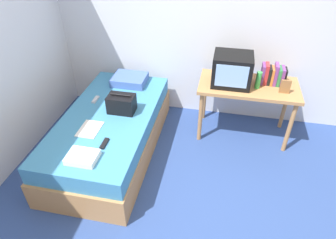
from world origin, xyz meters
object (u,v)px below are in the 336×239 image
pillow (130,79)px  folded_towel (82,157)px  handbag (121,104)px  picture_frame (285,87)px  bed (111,133)px  remote_dark (104,143)px  water_bottle (258,80)px  remote_silver (95,100)px  tv (232,70)px  book_row (273,75)px  desk (248,91)px  magazine (90,129)px

pillow → folded_towel: pillow is taller
handbag → picture_frame: bearing=14.0°
bed → remote_dark: (0.15, -0.49, 0.28)m
remote_dark → pillow: bearing=96.1°
water_bottle → remote_dark: bearing=-143.5°
handbag → remote_silver: 0.43m
handbag → remote_silver: bearing=158.7°
water_bottle → remote_dark: 1.84m
water_bottle → handbag: 1.57m
bed → handbag: size_ratio=6.67×
picture_frame → folded_towel: (-1.87, -1.27, -0.25)m
tv → book_row: 0.49m
picture_frame → pillow: size_ratio=0.37×
desk → book_row: size_ratio=4.17×
tv → bed: bearing=-154.1°
tv → picture_frame: (0.60, -0.10, -0.10)m
water_bottle → desk: bearing=142.7°
pillow → folded_towel: (0.02, -1.48, -0.02)m
magazine → bed: bearing=73.4°
handbag → magazine: size_ratio=1.03×
picture_frame → handbag: bearing=-166.0°
folded_towel → water_bottle: bearing=40.0°
tv → remote_silver: bearing=-166.1°
desk → book_row: bearing=16.7°
book_row → remote_silver: (-2.04, -0.49, -0.30)m
remote_dark → remote_silver: (-0.41, 0.74, 0.00)m
water_bottle → handbag: water_bottle is taller
folded_towel → book_row: bearing=40.0°
tv → remote_silver: 1.65m
water_bottle → magazine: size_ratio=0.69×
book_row → handbag: 1.78m
bed → book_row: 2.02m
desk → water_bottle: 0.22m
water_bottle → handbag: (-1.48, -0.49, -0.20)m
desk → book_row: 0.34m
water_bottle → pillow: water_bottle is taller
desk → book_row: book_row is taller
remote_silver → folded_towel: 1.02m
desk → tv: 0.35m
book_row → picture_frame: (0.12, -0.20, -0.03)m
remote_silver → book_row: bearing=13.4°
book_row → remote_silver: book_row is taller
water_bottle → book_row: bearing=39.9°
water_bottle → magazine: 1.94m
bed → water_bottle: water_bottle is taller
remote_silver → handbag: bearing=-21.3°
magazine → remote_silver: bearing=107.0°
book_row → handbag: size_ratio=0.93×
magazine → pillow: bearing=84.0°
pillow → remote_dark: bearing=-83.9°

